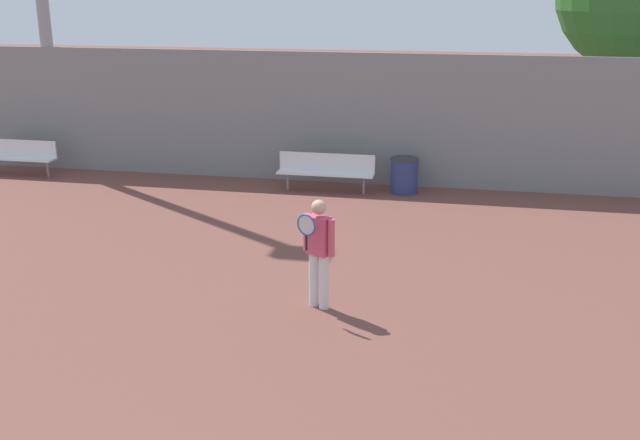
{
  "coord_description": "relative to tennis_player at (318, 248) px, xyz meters",
  "views": [
    {
      "loc": [
        2.44,
        -2.9,
        4.46
      ],
      "look_at": [
        0.23,
        8.03,
        0.93
      ],
      "focal_mm": 42.0,
      "sensor_mm": 36.0,
      "label": 1
    }
  ],
  "objects": [
    {
      "name": "tennis_player",
      "position": [
        0.0,
        0.0,
        0.0
      ],
      "size": [
        0.51,
        0.49,
        1.6
      ],
      "rotation": [
        0.0,
        0.0,
        -0.45
      ],
      "color": "silver",
      "rests_on": "ground_plane"
    },
    {
      "name": "bench_courtside_far",
      "position": [
        -8.59,
        6.22,
        -0.38
      ],
      "size": [
        1.69,
        0.4,
        0.84
      ],
      "color": "white",
      "rests_on": "ground_plane"
    },
    {
      "name": "bench_courtside_near",
      "position": [
        -1.1,
        6.22,
        -0.38
      ],
      "size": [
        2.17,
        0.4,
        0.84
      ],
      "color": "white",
      "rests_on": "ground_plane"
    },
    {
      "name": "trash_bin",
      "position": [
        0.63,
        6.43,
        -0.5
      ],
      "size": [
        0.63,
        0.63,
        0.79
      ],
      "color": "navy",
      "rests_on": "ground_plane"
    },
    {
      "name": "back_fence",
      "position": [
        -0.45,
        7.06,
        0.6
      ],
      "size": [
        29.16,
        0.06,
        3.0
      ],
      "color": "gray",
      "rests_on": "ground_plane"
    }
  ]
}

